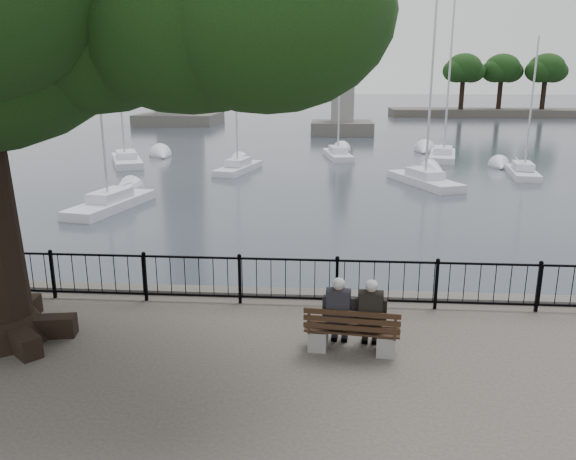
# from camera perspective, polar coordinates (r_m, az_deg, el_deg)

# --- Properties ---
(harbor) EXTENTS (260.00, 260.00, 1.20)m
(harbor) POSITION_cam_1_polar(r_m,az_deg,el_deg) (12.41, 0.17, -8.79)
(harbor) COLOR #4B4743
(harbor) RESTS_ON ground
(railing) EXTENTS (22.06, 0.06, 1.00)m
(railing) POSITION_cam_1_polar(r_m,az_deg,el_deg) (11.55, -0.00, -4.99)
(railing) COLOR black
(railing) RESTS_ON ground
(bench) EXTENTS (1.65, 0.64, 0.85)m
(bench) POSITION_cam_1_polar(r_m,az_deg,el_deg) (9.78, 6.49, -10.65)
(bench) COLOR slate
(bench) RESTS_ON ground
(person_left) EXTENTS (0.41, 0.69, 1.34)m
(person_left) POSITION_cam_1_polar(r_m,az_deg,el_deg) (9.74, 5.16, -8.62)
(person_left) COLOR black
(person_left) RESTS_ON ground
(person_right) EXTENTS (0.41, 0.69, 1.34)m
(person_right) POSITION_cam_1_polar(r_m,az_deg,el_deg) (9.72, 8.37, -8.79)
(person_right) COLOR black
(person_right) RESTS_ON ground
(lighthouse) EXTENTS (9.53, 9.53, 29.31)m
(lighthouse) POSITION_cam_1_polar(r_m,az_deg,el_deg) (73.09, -11.39, 20.18)
(lighthouse) COLOR #4B4743
(lighthouse) RESTS_ON ground
(lion_monument) EXTENTS (6.16, 6.16, 9.05)m
(lion_monument) POSITION_cam_1_polar(r_m,az_deg,el_deg) (58.34, 5.53, 11.88)
(lion_monument) COLOR #4B4743
(lion_monument) RESTS_ON ground
(sailboat_a) EXTENTS (2.47, 5.45, 9.97)m
(sailboat_a) POSITION_cam_1_polar(r_m,az_deg,el_deg) (25.79, -17.55, 2.73)
(sailboat_a) COLOR silver
(sailboat_a) RESTS_ON ground
(sailboat_b) EXTENTS (2.44, 5.11, 11.03)m
(sailboat_b) POSITION_cam_1_polar(r_m,az_deg,el_deg) (34.74, -5.08, 6.49)
(sailboat_b) COLOR silver
(sailboat_b) RESTS_ON ground
(sailboat_c) EXTENTS (3.54, 5.70, 11.84)m
(sailboat_c) POSITION_cam_1_polar(r_m,az_deg,el_deg) (31.10, 13.67, 5.11)
(sailboat_c) COLOR silver
(sailboat_c) RESTS_ON ground
(sailboat_d) EXTENTS (2.10, 5.03, 7.97)m
(sailboat_d) POSITION_cam_1_polar(r_m,az_deg,el_deg) (35.78, 22.71, 5.51)
(sailboat_d) COLOR silver
(sailboat_d) RESTS_ON ground
(sailboat_e) EXTENTS (3.93, 6.17, 14.48)m
(sailboat_e) POSITION_cam_1_polar(r_m,az_deg,el_deg) (39.21, -16.08, 7.04)
(sailboat_e) COLOR silver
(sailboat_e) RESTS_ON ground
(sailboat_f) EXTENTS (2.26, 5.38, 11.13)m
(sailboat_f) POSITION_cam_1_polar(r_m,az_deg,el_deg) (40.86, 5.09, 7.78)
(sailboat_f) COLOR silver
(sailboat_f) RESTS_ON ground
(sailboat_g) EXTENTS (2.90, 6.27, 11.28)m
(sailboat_g) POSITION_cam_1_polar(r_m,az_deg,el_deg) (41.56, 15.44, 7.40)
(sailboat_g) COLOR silver
(sailboat_g) RESTS_ON ground
(far_shore) EXTENTS (30.00, 8.60, 9.18)m
(far_shore) POSITION_cam_1_polar(r_m,az_deg,el_deg) (91.20, 20.55, 13.26)
(far_shore) COLOR #413C37
(far_shore) RESTS_ON ground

